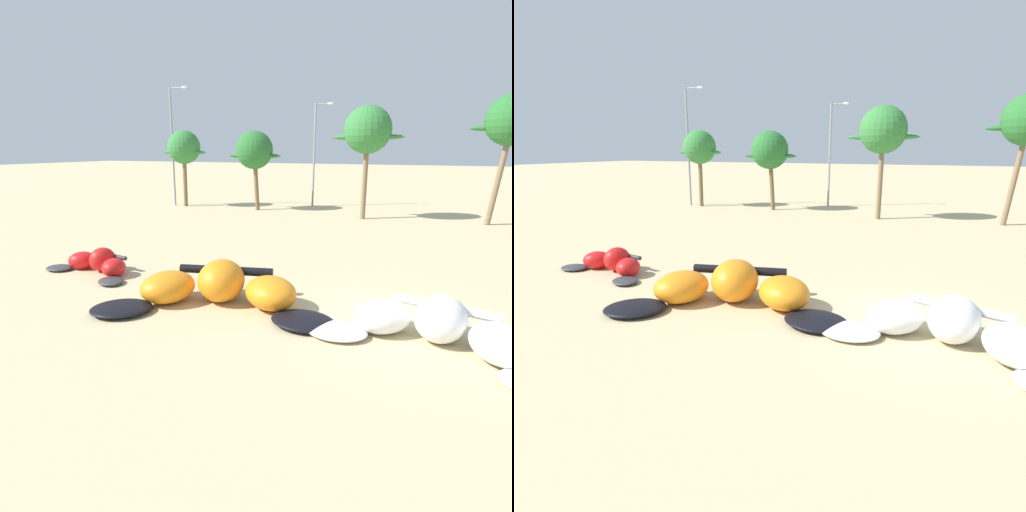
{
  "view_description": "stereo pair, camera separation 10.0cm",
  "coord_description": "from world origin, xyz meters",
  "views": [
    {
      "loc": [
        0.73,
        -12.51,
        5.17
      ],
      "look_at": [
        -5.53,
        2.0,
        1.0
      ],
      "focal_mm": 28.68,
      "sensor_mm": 36.0,
      "label": 1
    },
    {
      "loc": [
        0.82,
        -12.47,
        5.17
      ],
      "look_at": [
        -5.53,
        2.0,
        1.0
      ],
      "focal_mm": 28.68,
      "sensor_mm": 36.0,
      "label": 2
    }
  ],
  "objects": [
    {
      "name": "ground_plane",
      "position": [
        0.0,
        0.0,
        0.0
      ],
      "size": [
        260.0,
        260.0,
        0.0
      ],
      "primitive_type": "plane",
      "color": "#C6B284"
    },
    {
      "name": "kite_far_left",
      "position": [
        -12.18,
        0.26,
        0.4
      ],
      "size": [
        4.8,
        2.6,
        1.04
      ],
      "color": "#333338",
      "rests_on": "ground"
    },
    {
      "name": "kite_left",
      "position": [
        -5.63,
        -1.0,
        0.56
      ],
      "size": [
        8.05,
        4.77,
        1.45
      ],
      "color": "black",
      "rests_on": "ground"
    },
    {
      "name": "kite_left_of_center",
      "position": [
        1.19,
        -1.31,
        0.49
      ],
      "size": [
        6.8,
        3.94,
        1.29
      ],
      "color": "white",
      "rests_on": "ground"
    },
    {
      "name": "palm_leftmost",
      "position": [
        -20.15,
        19.58,
        5.2
      ],
      "size": [
        4.43,
        2.95,
        6.75
      ],
      "color": "brown",
      "rests_on": "ground"
    },
    {
      "name": "palm_left",
      "position": [
        -13.48,
        20.06,
        4.98
      ],
      "size": [
        4.74,
        3.16,
        6.63
      ],
      "color": "brown",
      "rests_on": "ground"
    },
    {
      "name": "palm_left_of_gap",
      "position": [
        -4.06,
        18.9,
        6.4
      ],
      "size": [
        5.11,
        3.41,
        8.18
      ],
      "color": "#7F6647",
      "rests_on": "ground"
    },
    {
      "name": "lamppost_west",
      "position": [
        -21.33,
        19.75,
        5.78
      ],
      "size": [
        1.88,
        0.24,
        10.43
      ],
      "color": "gray",
      "rests_on": "ground"
    },
    {
      "name": "lamppost_west_center",
      "position": [
        -9.32,
        24.27,
        5.05
      ],
      "size": [
        1.67,
        0.24,
        9.05
      ],
      "color": "gray",
      "rests_on": "ground"
    }
  ]
}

